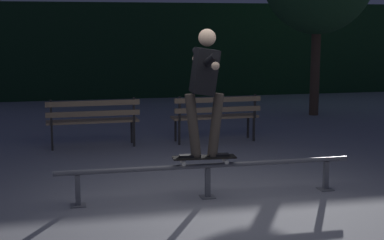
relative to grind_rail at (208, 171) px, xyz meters
name	(u,v)px	position (x,y,z in m)	size (l,w,h in m)	color
ground_plane	(213,204)	(0.00, -0.29, -0.33)	(90.00, 90.00, 0.00)	gray
hedge_backdrop	(122,50)	(0.00, 10.55, 1.05)	(24.00, 1.20, 2.76)	black
grind_rail	(208,171)	(0.00, 0.00, 0.00)	(3.73, 0.18, 0.44)	slate
skateboard	(204,158)	(-0.04, 0.00, 0.18)	(0.79, 0.25, 0.09)	black
skateboarder	(205,82)	(-0.04, 0.00, 1.11)	(0.62, 1.41, 1.56)	black
park_bench_leftmost	(93,117)	(-1.23, 3.31, 0.20)	(1.61, 0.45, 0.88)	#282623
park_bench_left_center	(216,113)	(0.98, 3.31, 0.20)	(1.61, 0.45, 0.88)	#282623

